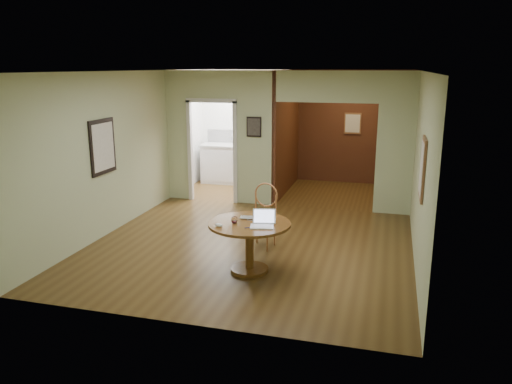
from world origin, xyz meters
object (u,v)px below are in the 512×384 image
(closed_laptop, at_px, (252,219))
(chair, at_px, (264,212))
(open_laptop, at_px, (263,221))
(dining_table, at_px, (249,235))

(closed_laptop, bearing_deg, chair, 84.78)
(open_laptop, bearing_deg, dining_table, 144.91)
(dining_table, height_order, open_laptop, open_laptop)
(chair, xyz_separation_m, open_laptop, (0.28, -1.12, 0.21))
(dining_table, relative_size, chair, 1.12)
(chair, relative_size, closed_laptop, 2.93)
(dining_table, xyz_separation_m, open_laptop, (0.21, -0.09, 0.24))
(dining_table, xyz_separation_m, closed_laptop, (-0.00, 0.12, 0.20))
(dining_table, distance_m, closed_laptop, 0.23)
(chair, bearing_deg, open_laptop, -67.62)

